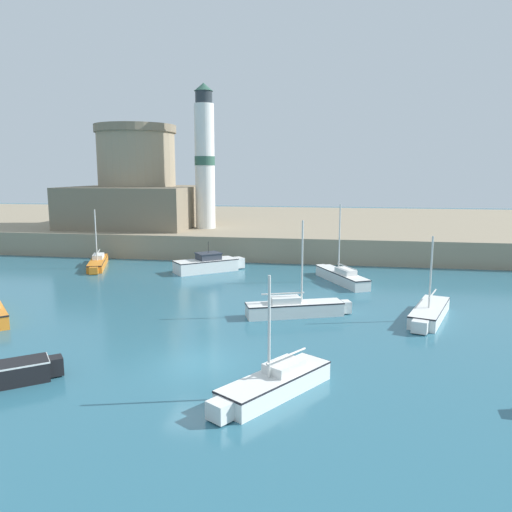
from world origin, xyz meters
TOP-DOWN VIEW (x-y plane):
  - ground_plane at (0.00, 0.00)m, footprint 200.00×200.00m
  - quay_seawall at (0.00, 43.86)m, footprint 120.00×40.00m
  - sailboat_white_1 at (10.76, 8.35)m, footprint 3.00×5.90m
  - sailboat_white_3 at (5.97, 17.00)m, footprint 4.01×6.51m
  - motorboat_white_5 at (-4.69, 19.32)m, footprint 5.44×4.84m
  - sailboat_white_6 at (3.63, -2.41)m, footprint 3.94×5.21m
  - sailboat_orange_7 at (-14.47, 19.63)m, footprint 3.40×6.59m
  - sailboat_white_8 at (3.49, 7.77)m, footprint 5.96×3.09m
  - fortress at (-16.00, 32.32)m, footprint 13.16×13.16m
  - lighthouse at (-8.00, 30.76)m, footprint 2.06×2.06m

SIDE VIEW (x-z plane):
  - ground_plane at x=0.00m, z-range 0.00..0.00m
  - sailboat_white_1 at x=10.76m, z-range -1.91..2.71m
  - sailboat_orange_7 at x=-14.47m, z-range -2.06..2.87m
  - sailboat_white_6 at x=3.63m, z-range -1.78..2.68m
  - sailboat_white_8 at x=3.49m, z-range -2.21..3.16m
  - sailboat_white_3 at x=5.97m, z-range -2.37..3.33m
  - motorboat_white_5 at x=-4.69m, z-range -0.61..1.83m
  - quay_seawall at x=0.00m, z-range 0.00..2.24m
  - fortress at x=-16.00m, z-range 0.64..11.31m
  - lighthouse at x=-8.00m, z-range 2.05..16.56m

